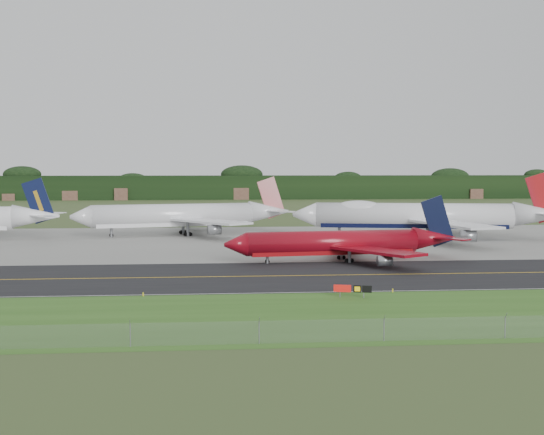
{
  "coord_description": "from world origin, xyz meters",
  "views": [
    {
      "loc": [
        -23.34,
        -118.21,
        16.71
      ],
      "look_at": [
        -10.23,
        22.0,
        7.21
      ],
      "focal_mm": 50.0,
      "sensor_mm": 36.0,
      "label": 1
    }
  ],
  "objects_px": {
    "jet_ba_747": "(423,216)",
    "jet_red_737": "(345,243)",
    "taxiway_sign": "(352,289)",
    "jet_star_tail": "(184,216)"
  },
  "relations": [
    {
      "from": "jet_ba_747",
      "to": "jet_red_737",
      "type": "height_order",
      "value": "jet_ba_747"
    },
    {
      "from": "jet_ba_747",
      "to": "taxiway_sign",
      "type": "xyz_separation_m",
      "value": [
        -31.67,
        -75.36,
        -4.18
      ]
    },
    {
      "from": "jet_star_tail",
      "to": "taxiway_sign",
      "type": "height_order",
      "value": "jet_star_tail"
    },
    {
      "from": "taxiway_sign",
      "to": "jet_red_737",
      "type": "bearing_deg",
      "value": 80.66
    },
    {
      "from": "jet_red_737",
      "to": "taxiway_sign",
      "type": "xyz_separation_m",
      "value": [
        -6.09,
        -37.0,
        -2.06
      ]
    },
    {
      "from": "jet_red_737",
      "to": "taxiway_sign",
      "type": "distance_m",
      "value": 37.55
    },
    {
      "from": "taxiway_sign",
      "to": "jet_star_tail",
      "type": "bearing_deg",
      "value": 104.4
    },
    {
      "from": "jet_red_737",
      "to": "jet_star_tail",
      "type": "xyz_separation_m",
      "value": [
        -29.33,
        53.55,
        1.54
      ]
    },
    {
      "from": "jet_ba_747",
      "to": "taxiway_sign",
      "type": "bearing_deg",
      "value": -112.79
    },
    {
      "from": "jet_star_tail",
      "to": "taxiway_sign",
      "type": "bearing_deg",
      "value": -75.6
    }
  ]
}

